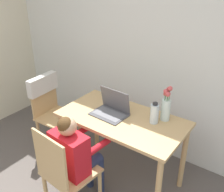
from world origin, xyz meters
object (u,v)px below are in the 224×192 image
at_px(chair_spare, 49,101).
at_px(water_bottle, 154,113).
at_px(flower_vase, 166,106).
at_px(person_seated, 75,152).
at_px(chair_occupied, 65,173).
at_px(laptop, 111,108).

distance_m(chair_spare, water_bottle, 1.32).
bearing_deg(water_bottle, chair_spare, -175.93).
xyz_separation_m(flower_vase, water_bottle, (-0.06, -0.11, -0.05)).
distance_m(chair_spare, person_seated, 1.01).
distance_m(chair_occupied, chair_spare, 1.08).
xyz_separation_m(laptop, water_bottle, (0.40, 0.09, 0.04)).
height_order(chair_occupied, person_seated, person_seated).
bearing_deg(person_seated, water_bottle, -120.46).
height_order(laptop, flower_vase, flower_vase).
xyz_separation_m(chair_spare, person_seated, (0.88, -0.50, -0.00)).
relative_size(chair_occupied, chair_spare, 0.99).
relative_size(chair_occupied, person_seated, 0.91).
bearing_deg(chair_spare, water_bottle, -88.74).
bearing_deg(laptop, person_seated, -89.69).
bearing_deg(water_bottle, laptop, -166.80).
xyz_separation_m(chair_spare, water_bottle, (1.30, 0.09, 0.24)).
height_order(laptop, water_bottle, laptop).
xyz_separation_m(chair_occupied, flower_vase, (0.49, 0.82, 0.43)).
relative_size(chair_spare, laptop, 2.65).
distance_m(chair_spare, flower_vase, 1.40).
bearing_deg(flower_vase, water_bottle, -118.44).
bearing_deg(person_seated, laptop, -87.33).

